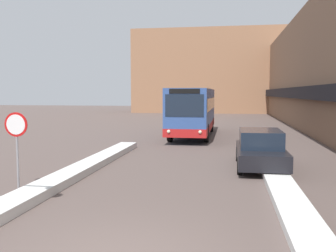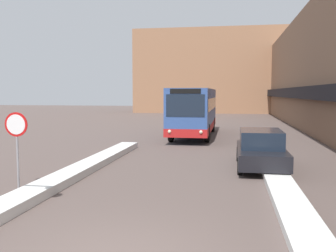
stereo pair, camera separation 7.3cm
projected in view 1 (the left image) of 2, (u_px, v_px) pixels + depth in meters
name	position (u px, v px, depth m)	size (l,w,h in m)	color
building_backdrop_far	(218.00, 72.00, 58.58)	(26.00, 8.00, 12.68)	#996B4C
snow_bank_left	(75.00, 172.00, 13.64)	(0.90, 14.86, 0.28)	silver
snow_bank_right	(276.00, 177.00, 13.09)	(0.90, 14.44, 0.22)	silver
city_bus	(193.00, 110.00, 26.25)	(2.54, 10.43, 3.31)	#335193
parked_car_front	(260.00, 149.00, 15.18)	(1.89, 4.54, 1.53)	black
stop_sign	(16.00, 134.00, 11.59)	(0.76, 0.08, 2.44)	gray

